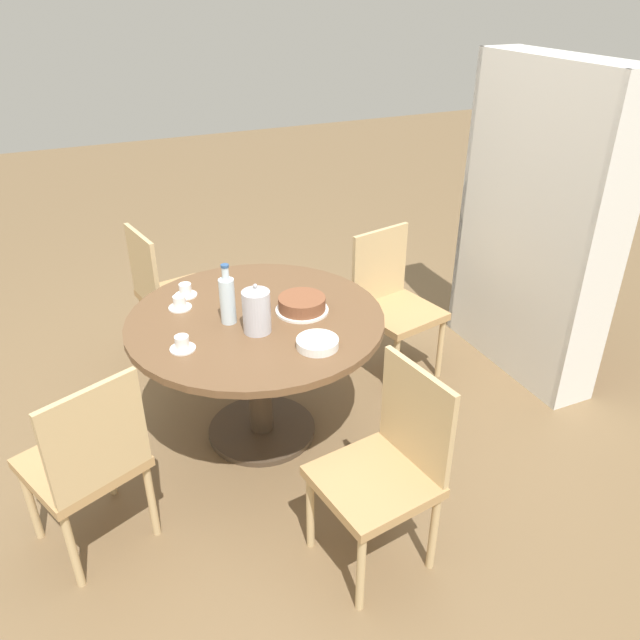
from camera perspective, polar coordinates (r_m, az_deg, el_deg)
name	(u,v)px	position (r m, az deg, el deg)	size (l,w,h in m)	color
ground_plane	(262,431)	(3.43, -5.30, -10.09)	(14.00, 14.00, 0.00)	brown
dining_table	(257,342)	(3.10, -5.77, -2.05)	(1.25, 1.25, 0.71)	#473828
chair_a	(169,292)	(3.90, -13.66, 2.54)	(0.49, 0.49, 0.87)	tan
chair_b	(87,461)	(2.71, -20.50, -11.95)	(0.55, 0.55, 0.87)	tan
chair_c	(386,466)	(2.53, 6.09, -13.16)	(0.48, 0.48, 0.87)	tan
chair_d	(393,302)	(3.70, 6.69, 1.68)	(0.50, 0.50, 0.87)	tan
bookshelf	(532,227)	(3.79, 18.79, 8.03)	(1.06, 0.28, 1.80)	silver
coffee_pot	(257,310)	(2.85, -5.82, 0.91)	(0.13, 0.13, 0.24)	silver
water_bottle	(227,299)	(2.95, -8.48, 1.93)	(0.07, 0.07, 0.30)	silver
cake_main	(302,305)	(3.04, -1.66, 1.42)	(0.26, 0.26, 0.08)	white
cup_a	(180,303)	(3.15, -12.70, 1.50)	(0.11, 0.11, 0.07)	silver
cup_b	(182,344)	(2.81, -12.48, -2.17)	(0.11, 0.11, 0.07)	silver
cup_c	(186,291)	(3.27, -12.19, 2.61)	(0.11, 0.11, 0.07)	silver
plate_stack	(317,343)	(2.76, -0.24, -2.12)	(0.19, 0.19, 0.04)	white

